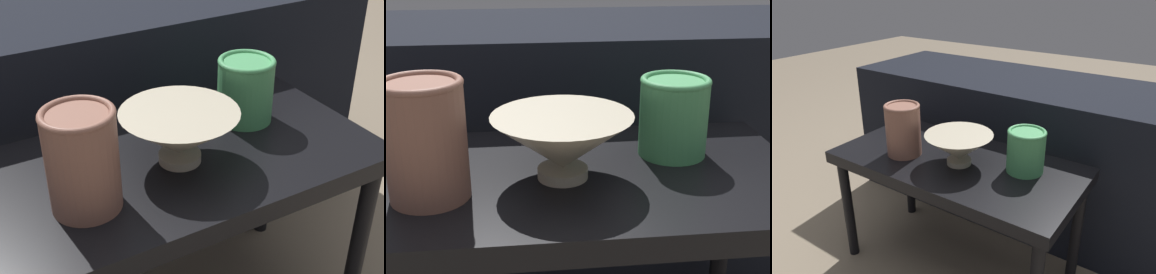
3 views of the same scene
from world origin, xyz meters
The scene contains 6 objects.
ground_plane centered at (0.00, 0.00, 0.00)m, with size 8.00×8.00×0.00m, color #7F705B.
table centered at (0.00, 0.00, 0.39)m, with size 0.82×0.41×0.44m.
couch_backdrop centered at (0.00, 0.50, 0.30)m, with size 1.49×0.50×0.60m.
bowl centered at (0.02, -0.02, 0.50)m, with size 0.22×0.22×0.10m.
vase_textured_left centered at (-0.17, -0.06, 0.53)m, with size 0.12×0.12×0.17m.
vase_colorful_right centered at (0.22, 0.06, 0.51)m, with size 0.12×0.12×0.13m.
Camera 3 is at (0.63, -0.89, 1.00)m, focal length 35.00 mm.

